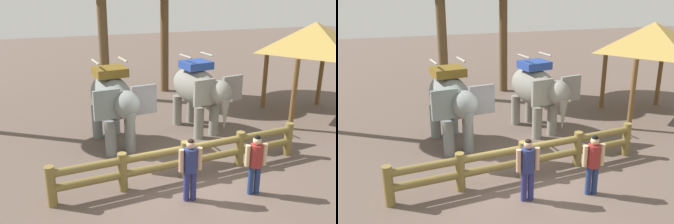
% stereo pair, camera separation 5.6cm
% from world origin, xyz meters
% --- Properties ---
extents(ground_plane, '(60.00, 60.00, 0.00)m').
position_xyz_m(ground_plane, '(0.00, 0.00, 0.00)').
color(ground_plane, brown).
extents(log_fence, '(7.29, 0.96, 1.05)m').
position_xyz_m(log_fence, '(0.00, 0.15, 0.61)').
color(log_fence, olive).
rests_on(log_fence, ground).
extents(elephant_near_left, '(1.88, 3.35, 2.84)m').
position_xyz_m(elephant_near_left, '(-1.46, 2.77, 1.59)').
color(elephant_near_left, slate).
rests_on(elephant_near_left, ground).
extents(elephant_center, '(1.93, 3.28, 2.76)m').
position_xyz_m(elephant_center, '(1.61, 3.19, 1.55)').
color(elephant_center, gray).
rests_on(elephant_center, ground).
extents(tourist_woman_in_black, '(0.58, 0.34, 1.64)m').
position_xyz_m(tourist_woman_in_black, '(-0.29, -0.98, 0.95)').
color(tourist_woman_in_black, navy).
rests_on(tourist_woman_in_black, ground).
extents(tourist_man_in_blue, '(0.56, 0.35, 1.60)m').
position_xyz_m(tourist_man_in_blue, '(1.36, -1.19, 0.93)').
color(tourist_man_in_blue, navy).
rests_on(tourist_man_in_blue, ground).
extents(thatched_shelter, '(3.87, 3.87, 3.71)m').
position_xyz_m(thatched_shelter, '(6.37, 3.41, 3.11)').
color(thatched_shelter, brown).
rests_on(thatched_shelter, ground).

